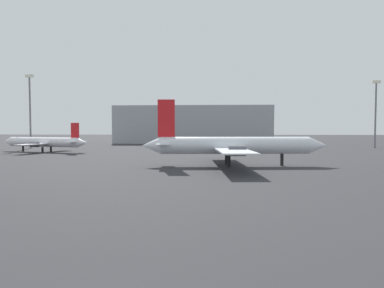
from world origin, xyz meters
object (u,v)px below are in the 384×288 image
object	(u,v)px
airplane_on_taxiway	(233,145)
light_mast_right	(376,110)
airplane_distant	(44,142)
light_mast_left	(30,107)

from	to	relation	value
airplane_on_taxiway	light_mast_right	distance (m)	68.99
airplane_distant	light_mast_left	size ratio (longest dim) A/B	1.17
airplane_distant	light_mast_right	distance (m)	93.39
airplane_on_taxiway	airplane_distant	xyz separation A→B (m)	(-44.79, 28.41, -0.74)
airplane_on_taxiway	light_mast_left	world-z (taller)	light_mast_left
airplane_on_taxiway	light_mast_right	world-z (taller)	light_mast_right
airplane_distant	light_mast_right	world-z (taller)	light_mast_right
airplane_distant	airplane_on_taxiway	bearing A→B (deg)	164.24
light_mast_left	airplane_distant	bearing A→B (deg)	-52.48
light_mast_left	light_mast_right	xyz separation A→B (m)	(101.98, 7.51, -0.77)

